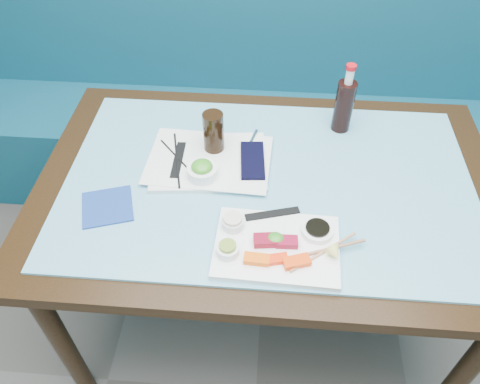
# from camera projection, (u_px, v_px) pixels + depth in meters

# --- Properties ---
(booth_bench) EXTENTS (3.00, 0.56, 1.17)m
(booth_bench) POSITION_uv_depth(u_px,v_px,m) (271.00, 115.00, 2.26)
(booth_bench) COLOR navy
(booth_bench) RESTS_ON ground
(dining_table) EXTENTS (1.40, 0.90, 0.75)m
(dining_table) POSITION_uv_depth(u_px,v_px,m) (267.00, 201.00, 1.47)
(dining_table) COLOR black
(dining_table) RESTS_ON ground
(glass_top) EXTENTS (1.22, 0.76, 0.01)m
(glass_top) POSITION_uv_depth(u_px,v_px,m) (268.00, 181.00, 1.41)
(glass_top) COLOR #61A9C2
(glass_top) RESTS_ON dining_table
(sashimi_plate) EXTENTS (0.33, 0.24, 0.02)m
(sashimi_plate) POSITION_uv_depth(u_px,v_px,m) (277.00, 247.00, 1.22)
(sashimi_plate) COLOR white
(sashimi_plate) RESTS_ON glass_top
(salmon_left) EXTENTS (0.07, 0.04, 0.02)m
(salmon_left) POSITION_uv_depth(u_px,v_px,m) (257.00, 259.00, 1.17)
(salmon_left) COLOR #FF5D0A
(salmon_left) RESTS_ON sashimi_plate
(salmon_mid) EXTENTS (0.06, 0.04, 0.01)m
(salmon_mid) POSITION_uv_depth(u_px,v_px,m) (277.00, 259.00, 1.18)
(salmon_mid) COLOR #FF300A
(salmon_mid) RESTS_ON sashimi_plate
(salmon_right) EXTENTS (0.08, 0.05, 0.02)m
(salmon_right) POSITION_uv_depth(u_px,v_px,m) (297.00, 262.00, 1.17)
(salmon_right) COLOR #FD430A
(salmon_right) RESTS_ON sashimi_plate
(tuna_left) EXTENTS (0.07, 0.05, 0.02)m
(tuna_left) POSITION_uv_depth(u_px,v_px,m) (266.00, 240.00, 1.21)
(tuna_left) COLOR maroon
(tuna_left) RESTS_ON sashimi_plate
(tuna_right) EXTENTS (0.06, 0.04, 0.02)m
(tuna_right) POSITION_uv_depth(u_px,v_px,m) (287.00, 242.00, 1.21)
(tuna_right) COLOR maroon
(tuna_right) RESTS_ON sashimi_plate
(seaweed_garnish) EXTENTS (0.05, 0.04, 0.03)m
(seaweed_garnish) POSITION_uv_depth(u_px,v_px,m) (275.00, 239.00, 1.21)
(seaweed_garnish) COLOR #30831E
(seaweed_garnish) RESTS_ON sashimi_plate
(ramekin_wasabi) EXTENTS (0.07, 0.07, 0.02)m
(ramekin_wasabi) POSITION_uv_depth(u_px,v_px,m) (228.00, 250.00, 1.19)
(ramekin_wasabi) COLOR white
(ramekin_wasabi) RESTS_ON sashimi_plate
(wasabi_fill) EXTENTS (0.06, 0.06, 0.01)m
(wasabi_fill) POSITION_uv_depth(u_px,v_px,m) (228.00, 246.00, 1.18)
(wasabi_fill) COLOR olive
(wasabi_fill) RESTS_ON ramekin_wasabi
(ramekin_ginger) EXTENTS (0.08, 0.08, 0.03)m
(ramekin_ginger) POSITION_uv_depth(u_px,v_px,m) (233.00, 223.00, 1.25)
(ramekin_ginger) COLOR silver
(ramekin_ginger) RESTS_ON sashimi_plate
(ginger_fill) EXTENTS (0.07, 0.07, 0.01)m
(ginger_fill) POSITION_uv_depth(u_px,v_px,m) (233.00, 219.00, 1.24)
(ginger_fill) COLOR beige
(ginger_fill) RESTS_ON ramekin_ginger
(soy_dish) EXTENTS (0.10, 0.10, 0.02)m
(soy_dish) POSITION_uv_depth(u_px,v_px,m) (317.00, 230.00, 1.24)
(soy_dish) COLOR white
(soy_dish) RESTS_ON sashimi_plate
(soy_fill) EXTENTS (0.08, 0.08, 0.01)m
(soy_fill) POSITION_uv_depth(u_px,v_px,m) (318.00, 228.00, 1.23)
(soy_fill) COLOR black
(soy_fill) RESTS_ON soy_dish
(lemon_wedge) EXTENTS (0.05, 0.05, 0.04)m
(lemon_wedge) POSITION_uv_depth(u_px,v_px,m) (335.00, 253.00, 1.17)
(lemon_wedge) COLOR #F5EE74
(lemon_wedge) RESTS_ON sashimi_plate
(chopstick_sleeve) EXTENTS (0.15, 0.06, 0.00)m
(chopstick_sleeve) POSITION_uv_depth(u_px,v_px,m) (272.00, 214.00, 1.29)
(chopstick_sleeve) COLOR black
(chopstick_sleeve) RESTS_ON sashimi_plate
(wooden_chopstick_a) EXTENTS (0.24, 0.10, 0.01)m
(wooden_chopstick_a) POSITION_uv_depth(u_px,v_px,m) (320.00, 251.00, 1.20)
(wooden_chopstick_a) COLOR #9B6849
(wooden_chopstick_a) RESTS_ON sashimi_plate
(wooden_chopstick_b) EXTENTS (0.18, 0.14, 0.01)m
(wooden_chopstick_b) POSITION_uv_depth(u_px,v_px,m) (324.00, 252.00, 1.20)
(wooden_chopstick_b) COLOR tan
(wooden_chopstick_b) RESTS_ON sashimi_plate
(serving_tray) EXTENTS (0.37, 0.29, 0.01)m
(serving_tray) POSITION_uv_depth(u_px,v_px,m) (209.00, 161.00, 1.45)
(serving_tray) COLOR white
(serving_tray) RESTS_ON glass_top
(paper_placemat) EXTENTS (0.39, 0.28, 0.00)m
(paper_placemat) POSITION_uv_depth(u_px,v_px,m) (209.00, 159.00, 1.45)
(paper_placemat) COLOR white
(paper_placemat) RESTS_ON serving_tray
(seaweed_bowl) EXTENTS (0.12, 0.12, 0.04)m
(seaweed_bowl) POSITION_uv_depth(u_px,v_px,m) (202.00, 172.00, 1.38)
(seaweed_bowl) COLOR white
(seaweed_bowl) RESTS_ON serving_tray
(seaweed_salad) EXTENTS (0.08, 0.08, 0.03)m
(seaweed_salad) POSITION_uv_depth(u_px,v_px,m) (202.00, 167.00, 1.37)
(seaweed_salad) COLOR #389021
(seaweed_salad) RESTS_ON seaweed_bowl
(cola_glass) EXTENTS (0.08, 0.08, 0.13)m
(cola_glass) POSITION_uv_depth(u_px,v_px,m) (213.00, 132.00, 1.44)
(cola_glass) COLOR black
(cola_glass) RESTS_ON serving_tray
(navy_pouch) EXTENTS (0.09, 0.17, 0.01)m
(navy_pouch) POSITION_uv_depth(u_px,v_px,m) (253.00, 160.00, 1.44)
(navy_pouch) COLOR black
(navy_pouch) RESTS_ON serving_tray
(fork) EXTENTS (0.03, 0.09, 0.01)m
(fork) POSITION_uv_depth(u_px,v_px,m) (253.00, 139.00, 1.51)
(fork) COLOR silver
(fork) RESTS_ON serving_tray
(black_chopstick_a) EXTENTS (0.06, 0.25, 0.01)m
(black_chopstick_a) POSITION_uv_depth(u_px,v_px,m) (177.00, 159.00, 1.44)
(black_chopstick_a) COLOR black
(black_chopstick_a) RESTS_ON serving_tray
(black_chopstick_b) EXTENTS (0.15, 0.18, 0.01)m
(black_chopstick_b) POSITION_uv_depth(u_px,v_px,m) (179.00, 160.00, 1.44)
(black_chopstick_b) COLOR black
(black_chopstick_b) RESTS_ON serving_tray
(tray_sleeve) EXTENTS (0.03, 0.16, 0.00)m
(tray_sleeve) POSITION_uv_depth(u_px,v_px,m) (178.00, 160.00, 1.45)
(tray_sleeve) COLOR black
(tray_sleeve) RESTS_ON serving_tray
(cola_bottle_body) EXTENTS (0.07, 0.07, 0.18)m
(cola_bottle_body) POSITION_uv_depth(u_px,v_px,m) (344.00, 107.00, 1.52)
(cola_bottle_body) COLOR black
(cola_bottle_body) RESTS_ON glass_top
(cola_bottle_neck) EXTENTS (0.03, 0.03, 0.05)m
(cola_bottle_neck) POSITION_uv_depth(u_px,v_px,m) (350.00, 76.00, 1.43)
(cola_bottle_neck) COLOR white
(cola_bottle_neck) RESTS_ON cola_bottle_body
(cola_bottle_cap) EXTENTS (0.04, 0.04, 0.01)m
(cola_bottle_cap) POSITION_uv_depth(u_px,v_px,m) (351.00, 67.00, 1.41)
(cola_bottle_cap) COLOR red
(cola_bottle_cap) RESTS_ON cola_bottle_neck
(blue_napkin) EXTENTS (0.18, 0.18, 0.01)m
(blue_napkin) POSITION_uv_depth(u_px,v_px,m) (107.00, 207.00, 1.33)
(blue_napkin) COLOR navy
(blue_napkin) RESTS_ON glass_top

